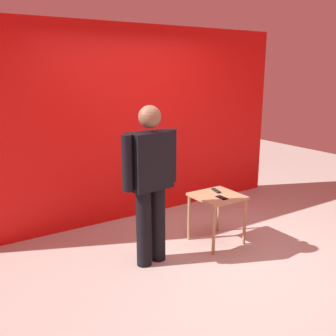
{
  "coord_description": "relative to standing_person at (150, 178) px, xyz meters",
  "views": [
    {
      "loc": [
        -2.51,
        -2.96,
        2.04
      ],
      "look_at": [
        -0.23,
        0.55,
        0.96
      ],
      "focal_mm": 41.28,
      "sensor_mm": 36.0,
      "label": 1
    }
  ],
  "objects": [
    {
      "name": "ground_plane",
      "position": [
        0.58,
        -0.33,
        -0.95
      ],
      "size": [
        12.0,
        12.0,
        0.0
      ],
      "primitive_type": "plane",
      "color": "#B7B2A8"
    },
    {
      "name": "back_wall_red",
      "position": [
        0.58,
        1.37,
        0.36
      ],
      "size": [
        4.76,
        0.12,
        2.61
      ],
      "primitive_type": "cube",
      "color": "red",
      "rests_on": "ground_plane"
    },
    {
      "name": "standing_person",
      "position": [
        0.0,
        0.0,
        0.0
      ],
      "size": [
        0.67,
        0.27,
        1.69
      ],
      "color": "black",
      "rests_on": "ground_plane"
    },
    {
      "name": "side_table",
      "position": [
        0.91,
        0.0,
        -0.44
      ],
      "size": [
        0.53,
        0.53,
        0.6
      ],
      "color": "tan",
      "rests_on": "ground_plane"
    },
    {
      "name": "cell_phone",
      "position": [
        0.88,
        -0.11,
        -0.34
      ],
      "size": [
        0.07,
        0.15,
        0.01
      ],
      "primitive_type": "cube",
      "rotation": [
        0.0,
        0.0,
        0.02
      ],
      "color": "black",
      "rests_on": "side_table"
    },
    {
      "name": "tv_remote",
      "position": [
        0.98,
        0.11,
        -0.34
      ],
      "size": [
        0.08,
        0.18,
        0.02
      ],
      "primitive_type": "cube",
      "rotation": [
        0.0,
        0.0,
        -0.22
      ],
      "color": "black",
      "rests_on": "side_table"
    }
  ]
}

